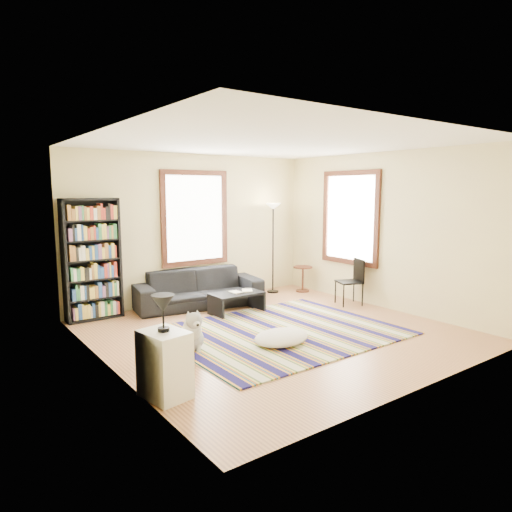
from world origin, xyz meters
TOP-DOWN VIEW (x-y plane):
  - floor at (0.00, 0.00)m, footprint 5.00×5.00m
  - ceiling at (0.00, 0.00)m, footprint 5.00×5.00m
  - wall_back at (0.00, 2.55)m, footprint 5.00×0.10m
  - wall_front at (0.00, -2.55)m, footprint 5.00×0.10m
  - wall_left at (-2.55, 0.00)m, footprint 0.10×5.00m
  - wall_right at (2.55, 0.00)m, footprint 0.10×5.00m
  - window_back at (0.00, 2.47)m, footprint 1.20×0.06m
  - window_right at (2.47, 0.80)m, footprint 0.06×1.20m
  - rug at (0.06, -0.07)m, footprint 3.33×2.67m
  - sofa at (-0.19, 2.05)m, footprint 2.43×1.27m
  - bookshelf at (-2.00, 2.32)m, footprint 0.90×0.30m
  - coffee_table at (0.12, 1.23)m, footprint 1.02×0.79m
  - book_a at (0.02, 1.23)m, footprint 0.23×0.17m
  - book_b at (0.27, 1.28)m, footprint 0.28×0.30m
  - floor_cushion at (-0.30, -0.51)m, footprint 0.98×0.87m
  - floor_lamp at (1.65, 2.15)m, footprint 0.36×0.36m
  - side_table at (2.20, 1.83)m, footprint 0.41×0.41m
  - folding_chair at (2.15, 0.49)m, footprint 0.54×0.53m
  - white_cabinet at (-2.30, -1.05)m, footprint 0.46×0.56m
  - table_lamp at (-2.30, -1.05)m, footprint 0.25×0.25m
  - dog at (-1.43, 0.04)m, footprint 0.49×0.62m

SIDE VIEW (x-z plane):
  - floor at x=0.00m, z-range -0.10..0.00m
  - rug at x=0.06m, z-range 0.00..0.02m
  - floor_cushion at x=-0.30m, z-range 0.00..0.20m
  - coffee_table at x=0.12m, z-range 0.00..0.36m
  - side_table at x=2.20m, z-range 0.00..0.54m
  - dog at x=-1.43m, z-range 0.00..0.56m
  - sofa at x=-0.19m, z-range 0.00..0.68m
  - white_cabinet at x=-2.30m, z-range 0.00..0.70m
  - book_b at x=0.27m, z-range 0.36..0.38m
  - book_a at x=0.02m, z-range 0.36..0.38m
  - folding_chair at x=2.15m, z-range 0.00..0.86m
  - table_lamp at x=-2.30m, z-range 0.70..1.08m
  - floor_lamp at x=1.65m, z-range 0.00..1.86m
  - bookshelf at x=-2.00m, z-range 0.00..2.00m
  - wall_back at x=0.00m, z-range 0.00..2.80m
  - wall_front at x=0.00m, z-range 0.00..2.80m
  - wall_left at x=-2.55m, z-range 0.00..2.80m
  - wall_right at x=2.55m, z-range 0.00..2.80m
  - window_back at x=0.00m, z-range 0.80..2.40m
  - window_right at x=2.47m, z-range 0.80..2.40m
  - ceiling at x=0.00m, z-range 2.80..2.90m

